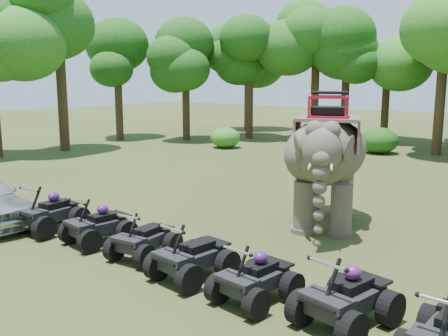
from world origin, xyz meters
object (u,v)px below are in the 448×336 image
(elephant, at_px, (326,160))
(atv_4, at_px, (255,272))
(atv_1, at_px, (98,220))
(atv_0, at_px, (49,208))
(atv_5, at_px, (347,290))
(atv_2, at_px, (144,234))
(atv_3, at_px, (192,250))

(elephant, xyz_separation_m, atv_4, (1.48, -5.54, -1.34))
(atv_1, bearing_deg, atv_0, -167.87)
(atv_5, bearing_deg, atv_2, -170.28)
(elephant, distance_m, atv_2, 5.83)
(atv_3, height_order, atv_4, atv_3)
(atv_4, bearing_deg, atv_2, -178.87)
(atv_2, distance_m, atv_3, 1.80)
(atv_3, relative_size, atv_4, 1.06)
(atv_0, distance_m, atv_4, 7.21)
(atv_5, bearing_deg, atv_4, -162.27)
(atv_4, height_order, atv_5, atv_5)
(atv_0, bearing_deg, atv_1, 1.24)
(elephant, xyz_separation_m, atv_2, (-2.03, -5.30, -1.35))
(atv_2, height_order, atv_4, atv_4)
(atv_3, bearing_deg, elephant, 91.98)
(atv_1, height_order, atv_2, atv_1)
(elephant, relative_size, atv_0, 2.52)
(atv_0, bearing_deg, atv_4, -4.83)
(elephant, relative_size, atv_4, 2.81)
(atv_1, bearing_deg, elephant, 60.83)
(elephant, height_order, atv_1, elephant)
(atv_3, bearing_deg, atv_5, 7.78)
(atv_0, xyz_separation_m, atv_1, (1.96, 0.21, -0.05))
(elephant, height_order, atv_4, elephant)
(atv_2, distance_m, atv_5, 5.29)
(atv_5, bearing_deg, atv_0, -168.74)
(atv_0, relative_size, atv_4, 1.12)
(atv_1, relative_size, atv_5, 0.95)
(elephant, height_order, atv_2, elephant)
(atv_4, bearing_deg, atv_0, -174.84)
(atv_3, height_order, atv_5, atv_5)
(atv_0, xyz_separation_m, atv_3, (5.49, 0.06, -0.03))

